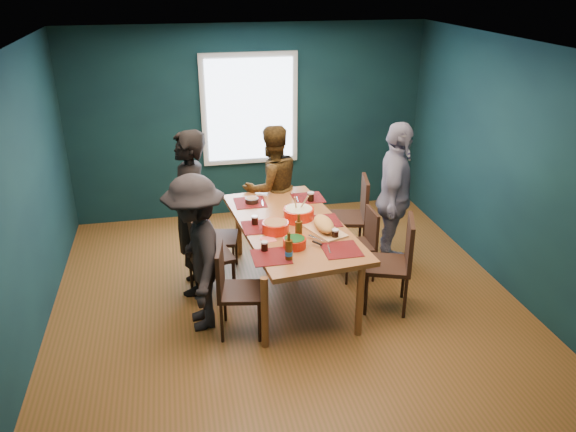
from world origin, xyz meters
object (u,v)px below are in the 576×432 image
chair_left_far (211,231)px  chair_right_far (355,211)px  chair_left_near (231,284)px  cutting_board (324,225)px  chair_left_mid (202,250)px  person_near_left (197,254)px  bowl_salad (276,227)px  bowl_dumpling (299,214)px  person_far_left (190,214)px  chair_right_mid (364,239)px  bowl_herbs (295,242)px  person_back (272,188)px  person_right (394,198)px  chair_right_near (397,257)px  dining_table (292,231)px

chair_left_far → chair_right_far: bearing=14.6°
chair_left_near → cutting_board: cutting_board is taller
chair_left_mid → chair_right_far: size_ratio=0.96×
chair_left_mid → person_near_left: (-0.07, -0.54, 0.23)m
bowl_salad → bowl_dumpling: (0.31, 0.25, 0.01)m
chair_left_far → person_far_left: bearing=-114.1°
chair_left_mid → chair_right_mid: size_ratio=1.18×
chair_left_near → person_near_left: 0.45m
chair_left_far → bowl_herbs: 1.38m
person_back → bowl_dumpling: person_back is taller
chair_right_far → bowl_herbs: (-1.04, -1.22, 0.27)m
bowl_herbs → person_right: bearing=30.4°
chair_left_near → chair_right_near: 1.75m
person_back → cutting_board: person_back is taller
dining_table → cutting_board: cutting_board is taller
chair_right_near → cutting_board: (-0.71, 0.35, 0.27)m
chair_left_mid → person_near_left: bearing=-109.5°
chair_left_near → person_right: person_right is taller
dining_table → person_right: (1.28, 0.26, 0.17)m
chair_right_near → cutting_board: 0.83m
person_far_left → chair_left_far: bearing=148.5°
chair_left_far → cutting_board: cutting_board is taller
chair_left_far → chair_left_near: size_ratio=0.99×
chair_left_mid → bowl_dumpling: 1.12m
person_far_left → bowl_herbs: (0.98, -0.79, -0.06)m
bowl_dumpling → cutting_board: bowl_dumpling is taller
chair_left_far → chair_left_mid: (-0.14, -0.51, 0.03)m
chair_left_near → person_far_left: bearing=120.0°
chair_right_mid → person_near_left: person_near_left is taller
chair_right_mid → chair_right_near: chair_right_near is taller
chair_right_mid → cutting_board: (-0.59, -0.36, 0.39)m
chair_right_mid → dining_table: bearing=-171.8°
person_right → person_back: bearing=80.1°
chair_right_far → cutting_board: chair_right_far is taller
chair_right_near → bowl_salad: (-1.20, 0.43, 0.27)m
dining_table → person_back: size_ratio=1.39×
dining_table → person_near_left: bearing=-162.2°
chair_left_mid → chair_right_far: bearing=5.7°
bowl_herbs → chair_right_mid: bearing=34.5°
bowl_herbs → chair_right_near: bearing=-2.3°
chair_left_mid → person_far_left: bearing=104.5°
chair_left_mid → person_near_left: person_near_left is taller
chair_left_far → bowl_herbs: size_ratio=4.00×
dining_table → chair_left_mid: size_ratio=2.28×
bowl_dumpling → chair_left_near: bearing=-137.7°
bowl_dumpling → person_near_left: bearing=-153.9°
chair_right_near → chair_right_mid: bearing=119.0°
chair_left_near → chair_right_far: 2.17m
chair_left_far → chair_right_near: 2.17m
chair_left_near → person_near_left: person_near_left is taller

